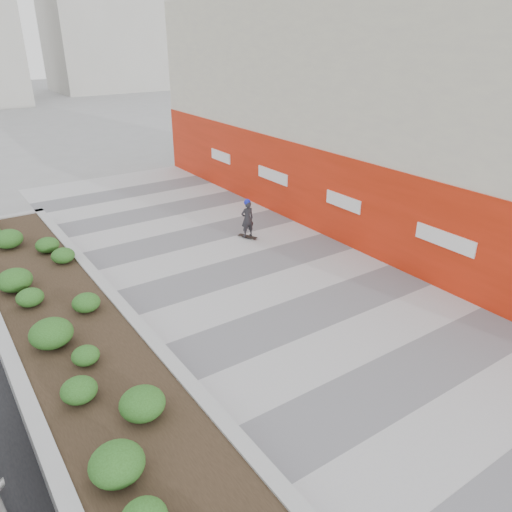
# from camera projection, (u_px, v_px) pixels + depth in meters

# --- Properties ---
(ground) EXTENTS (160.00, 160.00, 0.00)m
(ground) POSITION_uv_depth(u_px,v_px,m) (482.00, 428.00, 9.25)
(ground) COLOR gray
(ground) RESTS_ON ground
(walkway) EXTENTS (8.00, 36.00, 0.01)m
(walkway) POSITION_uv_depth(u_px,v_px,m) (364.00, 350.00, 11.50)
(walkway) COLOR #A8A8AD
(walkway) RESTS_ON ground
(building) EXTENTS (6.04, 24.08, 8.00)m
(building) POSITION_uv_depth(u_px,v_px,m) (391.00, 114.00, 17.94)
(building) COLOR beige
(building) RESTS_ON ground
(planter) EXTENTS (3.00, 18.00, 0.90)m
(planter) POSITION_uv_depth(u_px,v_px,m) (70.00, 330.00, 11.50)
(planter) COLOR #9E9EA0
(planter) RESTS_ON ground
(manhole_cover) EXTENTS (0.44, 0.44, 0.01)m
(manhole_cover) POSITION_uv_depth(u_px,v_px,m) (379.00, 343.00, 11.76)
(manhole_cover) COLOR #595654
(manhole_cover) RESTS_ON ground
(skateboarder) EXTENTS (0.50, 0.74, 1.45)m
(skateboarder) POSITION_uv_depth(u_px,v_px,m) (247.00, 219.00, 17.39)
(skateboarder) COLOR beige
(skateboarder) RESTS_ON ground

